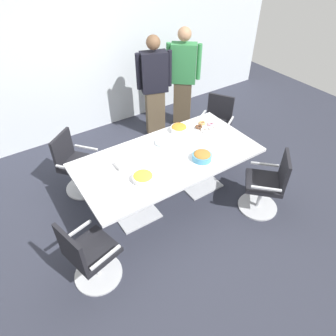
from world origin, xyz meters
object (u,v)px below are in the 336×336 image
office_chair_2 (89,257)px  office_chair_3 (267,186)px  office_chair_0 (216,126)px  snack_bowl_pretzels (202,156)px  snack_bowl_chips_orange (179,128)px  napkin_pile (122,164)px  person_standing_1 (183,77)px  donut_platter (206,127)px  office_chair_1 (76,166)px  plate_stack (163,142)px  conference_table (168,164)px  person_standing_0 (155,86)px  snack_bowl_chips_yellow (143,177)px

office_chair_2 → office_chair_3: bearing=68.7°
office_chair_0 → office_chair_2: same height
snack_bowl_pretzels → snack_bowl_chips_orange: 0.72m
office_chair_0 → snack_bowl_chips_orange: bearing=71.9°
office_chair_0 → napkin_pile: (-1.99, -0.49, 0.38)m
person_standing_1 → donut_platter: 1.43m
office_chair_1 → office_chair_2: same height
office_chair_3 → napkin_pile: size_ratio=5.64×
snack_bowl_pretzels → plate_stack: snack_bowl_pretzels is taller
snack_bowl_pretzels → snack_bowl_chips_orange: bearing=78.9°
conference_table → person_standing_0: 1.78m
person_standing_1 → snack_bowl_chips_yellow: 2.61m
office_chair_0 → person_standing_0: size_ratio=0.51×
person_standing_1 → napkin_pile: bearing=76.1°
office_chair_3 → donut_platter: bearing=51.9°
office_chair_3 → donut_platter: 1.23m
person_standing_1 → napkin_pile: 2.44m
office_chair_0 → snack_bowl_chips_orange: office_chair_0 is taller
person_standing_0 → donut_platter: 1.32m
donut_platter → napkin_pile: napkin_pile is taller
office_chair_3 → person_standing_1: bearing=36.2°
office_chair_2 → office_chair_3: (2.39, -0.29, 0.00)m
office_chair_3 → snack_bowl_chips_orange: bearing=66.9°
office_chair_2 → person_standing_0: size_ratio=0.51×
napkin_pile → snack_bowl_pretzels: bearing=-25.6°
person_standing_1 → donut_platter: bearing=107.9°
office_chair_0 → office_chair_2: 3.07m
office_chair_3 → snack_bowl_pretzels: 0.98m
person_standing_0 → napkin_pile: (-1.36, -1.44, -0.14)m
person_standing_0 → snack_bowl_chips_orange: (-0.31, -1.17, -0.12)m
donut_platter → plate_stack: 0.74m
office_chair_2 → napkin_pile: size_ratio=5.64×
snack_bowl_chips_yellow → office_chair_3: bearing=-24.4°
office_chair_3 → donut_platter: office_chair_3 is taller
office_chair_3 → person_standing_0: size_ratio=0.51×
napkin_pile → office_chair_2: bearing=-137.2°
snack_bowl_chips_yellow → snack_bowl_chips_orange: bearing=33.2°
office_chair_2 → snack_bowl_chips_orange: size_ratio=3.68×
office_chair_2 → donut_platter: size_ratio=2.92×
person_standing_1 → snack_bowl_chips_orange: bearing=91.9°
conference_table → donut_platter: donut_platter is taller
office_chair_1 → donut_platter: bearing=121.1°
snack_bowl_pretzels → office_chair_3: bearing=-42.6°
office_chair_0 → snack_bowl_chips_yellow: bearing=82.9°
snack_bowl_chips_yellow → office_chair_0: bearing=24.1°
person_standing_0 → napkin_pile: size_ratio=10.97×
office_chair_1 → person_standing_0: person_standing_0 is taller
conference_table → office_chair_1: office_chair_1 is taller
conference_table → plate_stack: plate_stack is taller
snack_bowl_chips_yellow → plate_stack: size_ratio=1.14×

